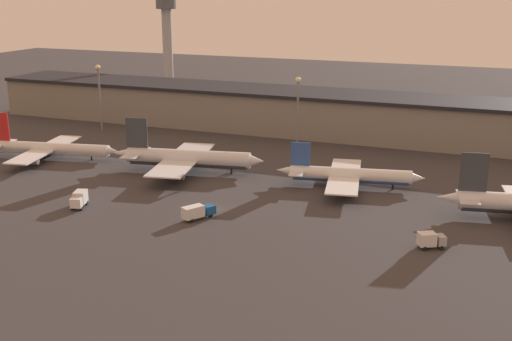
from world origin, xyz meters
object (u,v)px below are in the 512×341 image
at_px(airplane_1, 186,158).
at_px(service_vehicle_0, 197,211).
at_px(airplane_2, 348,175).
at_px(service_vehicle_2, 79,199).
at_px(service_vehicle_1, 431,240).
at_px(control_tower, 167,38).
at_px(airplane_0, 49,148).

xyz_separation_m(airplane_1, service_vehicle_0, (19.47, -32.42, -2.08)).
bearing_deg(airplane_2, service_vehicle_2, -156.20).
relative_size(airplane_2, service_vehicle_0, 4.79).
bearing_deg(airplane_2, service_vehicle_0, -136.81).
xyz_separation_m(airplane_2, service_vehicle_1, (24.58, -33.19, -1.32)).
bearing_deg(service_vehicle_0, control_tower, 62.06).
xyz_separation_m(airplane_2, control_tower, (-109.13, 103.46, 23.66)).
distance_m(airplane_0, airplane_1, 45.26).
distance_m(airplane_2, service_vehicle_1, 41.32).
distance_m(airplane_0, service_vehicle_2, 48.52).
relative_size(service_vehicle_0, service_vehicle_2, 1.22).
bearing_deg(service_vehicle_1, service_vehicle_2, 155.27).
height_order(airplane_1, control_tower, control_tower).
bearing_deg(airplane_2, control_tower, 125.48).
bearing_deg(service_vehicle_0, airplane_1, 62.00).
xyz_separation_m(service_vehicle_2, control_tower, (-54.26, 141.65, 24.80)).
height_order(airplane_0, airplane_1, airplane_1).
height_order(service_vehicle_2, control_tower, control_tower).
xyz_separation_m(service_vehicle_1, service_vehicle_2, (-79.45, -5.00, 0.18)).
height_order(airplane_0, airplane_2, airplane_0).
distance_m(airplane_0, control_tower, 112.60).
bearing_deg(service_vehicle_2, service_vehicle_1, 75.63).
relative_size(airplane_1, control_tower, 0.94).
height_order(service_vehicle_0, service_vehicle_2, service_vehicle_2).
height_order(airplane_1, service_vehicle_2, airplane_1).
bearing_deg(service_vehicle_2, service_vehicle_0, 77.43).
relative_size(service_vehicle_1, control_tower, 0.13).
bearing_deg(service_vehicle_1, airplane_2, 98.19).
xyz_separation_m(service_vehicle_0, service_vehicle_2, (-29.36, -2.78, 0.16)).
bearing_deg(control_tower, service_vehicle_1, -45.62).
height_order(airplane_0, control_tower, control_tower).
bearing_deg(airplane_1, airplane_0, 171.43).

